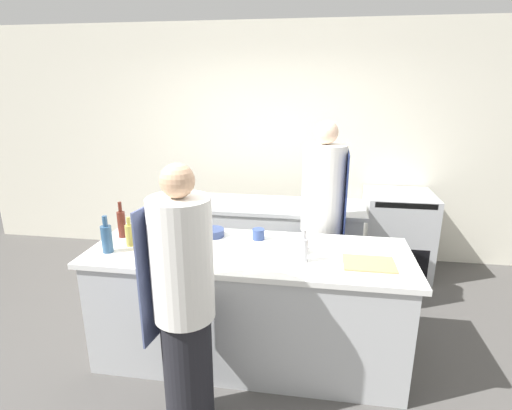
{
  "coord_description": "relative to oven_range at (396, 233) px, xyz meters",
  "views": [
    {
      "loc": [
        0.48,
        -2.72,
        2.11
      ],
      "look_at": [
        0.0,
        0.35,
        1.16
      ],
      "focal_mm": 28.0,
      "sensor_mm": 36.0,
      "label": 1
    }
  ],
  "objects": [
    {
      "name": "ground_plane",
      "position": [
        -1.41,
        -1.73,
        -0.47
      ],
      "size": [
        16.0,
        16.0,
        0.0
      ],
      "primitive_type": "plane",
      "color": "#4C4947"
    },
    {
      "name": "wall_back",
      "position": [
        -1.41,
        0.4,
        0.93
      ],
      "size": [
        8.0,
        0.06,
        2.8
      ],
      "color": "silver",
      "rests_on": "ground_plane"
    },
    {
      "name": "prep_counter",
      "position": [
        -1.41,
        -1.73,
        -0.01
      ],
      "size": [
        2.41,
        0.86,
        0.91
      ],
      "color": "#B7BABC",
      "rests_on": "ground_plane"
    },
    {
      "name": "pass_counter",
      "position": [
        -1.45,
        -0.51,
        -0.01
      ],
      "size": [
        2.04,
        0.66,
        0.91
      ],
      "color": "#B7BABC",
      "rests_on": "ground_plane"
    },
    {
      "name": "oven_range",
      "position": [
        0.0,
        0.0,
        0.0
      ],
      "size": [
        0.73,
        0.69,
        0.94
      ],
      "color": "#B7BABC",
      "rests_on": "ground_plane"
    },
    {
      "name": "chef_at_prep_near",
      "position": [
        -1.67,
        -2.46,
        0.38
      ],
      "size": [
        0.4,
        0.38,
        1.71
      ],
      "rotation": [
        0.0,
        0.0,
        1.41
      ],
      "color": "black",
      "rests_on": "ground_plane"
    },
    {
      "name": "chef_at_stove",
      "position": [
        -0.86,
        -1.0,
        0.44
      ],
      "size": [
        0.4,
        0.38,
        1.82
      ],
      "rotation": [
        0.0,
        0.0,
        -1.6
      ],
      "color": "black",
      "rests_on": "ground_plane"
    },
    {
      "name": "bottle_olive_oil",
      "position": [
        -0.99,
        -1.86,
        0.54
      ],
      "size": [
        0.06,
        0.06,
        0.24
      ],
      "color": "silver",
      "rests_on": "prep_counter"
    },
    {
      "name": "bottle_vinegar",
      "position": [
        -2.43,
        -1.92,
        0.55
      ],
      "size": [
        0.08,
        0.08,
        0.28
      ],
      "color": "#2D5175",
      "rests_on": "prep_counter"
    },
    {
      "name": "bottle_wine",
      "position": [
        -2.47,
        -1.62,
        0.56
      ],
      "size": [
        0.06,
        0.06,
        0.3
      ],
      "color": "#5B2319",
      "rests_on": "prep_counter"
    },
    {
      "name": "bottle_cooking_oil",
      "position": [
        -2.32,
        -1.78,
        0.53
      ],
      "size": [
        0.06,
        0.06,
        0.23
      ],
      "color": "#B2A84C",
      "rests_on": "prep_counter"
    },
    {
      "name": "bottle_sauce",
      "position": [
        -2.24,
        -1.58,
        0.52
      ],
      "size": [
        0.08,
        0.08,
        0.19
      ],
      "color": "black",
      "rests_on": "prep_counter"
    },
    {
      "name": "bowl_mixing_large",
      "position": [
        -2.1,
        -1.88,
        0.48
      ],
      "size": [
        0.27,
        0.27,
        0.08
      ],
      "color": "tan",
      "rests_on": "prep_counter"
    },
    {
      "name": "bowl_prep_small",
      "position": [
        -1.06,
        -1.7,
        0.48
      ],
      "size": [
        0.18,
        0.18,
        0.07
      ],
      "color": "#B7BABC",
      "rests_on": "prep_counter"
    },
    {
      "name": "bowl_ceramic_blue",
      "position": [
        -1.75,
        -1.49,
        0.47
      ],
      "size": [
        0.19,
        0.19,
        0.06
      ],
      "color": "navy",
      "rests_on": "prep_counter"
    },
    {
      "name": "cup",
      "position": [
        -1.37,
        -1.5,
        0.48
      ],
      "size": [
        0.1,
        0.1,
        0.09
      ],
      "color": "#33477F",
      "rests_on": "prep_counter"
    },
    {
      "name": "cutting_board",
      "position": [
        -0.54,
        -1.84,
        0.45
      ],
      "size": [
        0.35,
        0.26,
        0.01
      ],
      "color": "tan",
      "rests_on": "prep_counter"
    }
  ]
}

